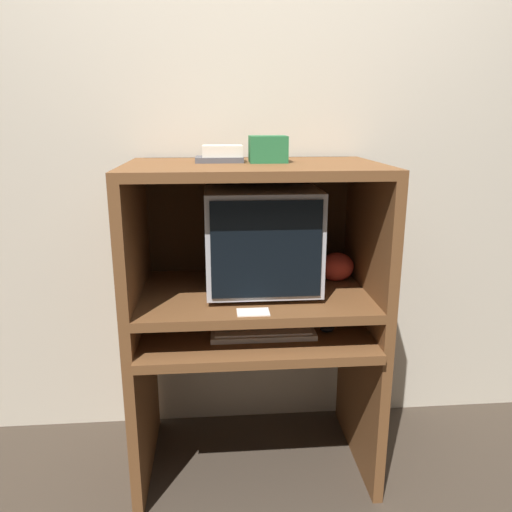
{
  "coord_description": "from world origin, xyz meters",
  "views": [
    {
      "loc": [
        -0.15,
        -1.6,
        1.48
      ],
      "look_at": [
        0.01,
        0.31,
        0.95
      ],
      "focal_mm": 35.0,
      "sensor_mm": 36.0,
      "label": 1
    }
  ],
  "objects_px": {
    "book_stack": "(221,154)",
    "storage_box": "(268,149)",
    "keyboard": "(263,332)",
    "mouse": "(327,329)",
    "crt_monitor": "(261,237)",
    "snack_bag": "(336,267)"
  },
  "relations": [
    {
      "from": "keyboard",
      "to": "book_stack",
      "type": "bearing_deg",
      "value": 126.42
    },
    {
      "from": "crt_monitor",
      "to": "snack_bag",
      "type": "bearing_deg",
      "value": 10.39
    },
    {
      "from": "mouse",
      "to": "storage_box",
      "type": "distance_m",
      "value": 0.74
    },
    {
      "from": "mouse",
      "to": "snack_bag",
      "type": "relative_size",
      "value": 0.38
    },
    {
      "from": "snack_bag",
      "to": "book_stack",
      "type": "height_order",
      "value": "book_stack"
    },
    {
      "from": "keyboard",
      "to": "mouse",
      "type": "height_order",
      "value": "same"
    },
    {
      "from": "mouse",
      "to": "storage_box",
      "type": "height_order",
      "value": "storage_box"
    },
    {
      "from": "crt_monitor",
      "to": "book_stack",
      "type": "height_order",
      "value": "book_stack"
    },
    {
      "from": "keyboard",
      "to": "crt_monitor",
      "type": "bearing_deg",
      "value": 88.04
    },
    {
      "from": "crt_monitor",
      "to": "snack_bag",
      "type": "relative_size",
      "value": 3.1
    },
    {
      "from": "mouse",
      "to": "snack_bag",
      "type": "height_order",
      "value": "snack_bag"
    },
    {
      "from": "book_stack",
      "to": "storage_box",
      "type": "relative_size",
      "value": 1.29
    },
    {
      "from": "keyboard",
      "to": "mouse",
      "type": "relative_size",
      "value": 7.15
    },
    {
      "from": "crt_monitor",
      "to": "keyboard",
      "type": "relative_size",
      "value": 1.13
    },
    {
      "from": "crt_monitor",
      "to": "storage_box",
      "type": "xyz_separation_m",
      "value": [
        0.03,
        0.0,
        0.34
      ]
    },
    {
      "from": "mouse",
      "to": "storage_box",
      "type": "xyz_separation_m",
      "value": [
        -0.23,
        0.15,
        0.69
      ]
    },
    {
      "from": "keyboard",
      "to": "storage_box",
      "type": "distance_m",
      "value": 0.71
    },
    {
      "from": "snack_bag",
      "to": "keyboard",
      "type": "bearing_deg",
      "value": -146.97
    },
    {
      "from": "storage_box",
      "to": "book_stack",
      "type": "bearing_deg",
      "value": 167.59
    },
    {
      "from": "mouse",
      "to": "book_stack",
      "type": "height_order",
      "value": "book_stack"
    },
    {
      "from": "crt_monitor",
      "to": "storage_box",
      "type": "relative_size",
      "value": 3.21
    },
    {
      "from": "keyboard",
      "to": "snack_bag",
      "type": "distance_m",
      "value": 0.45
    }
  ]
}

